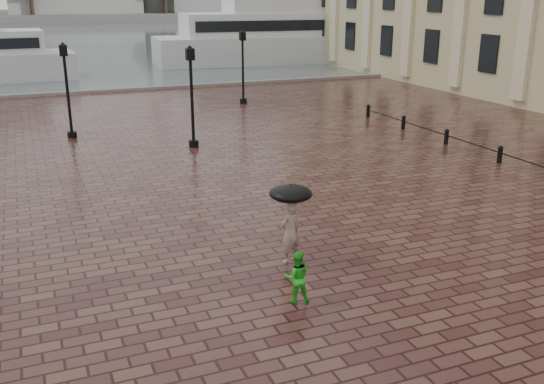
{
  "coord_description": "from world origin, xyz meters",
  "views": [
    {
      "loc": [
        -3.94,
        -12.36,
        6.71
      ],
      "look_at": [
        2.18,
        2.54,
        1.4
      ],
      "focal_mm": 40.0,
      "sensor_mm": 36.0,
      "label": 1
    }
  ],
  "objects_px": {
    "street_lamps": "(77,91)",
    "child_pedestrian": "(297,277)",
    "adult_pedestrian": "(290,232)",
    "ferry_far": "(292,34)"
  },
  "relations": [
    {
      "from": "street_lamps",
      "to": "adult_pedestrian",
      "type": "bearing_deg",
      "value": -77.78
    },
    {
      "from": "street_lamps",
      "to": "child_pedestrian",
      "type": "height_order",
      "value": "street_lamps"
    },
    {
      "from": "ferry_far",
      "to": "adult_pedestrian",
      "type": "bearing_deg",
      "value": -110.17
    },
    {
      "from": "street_lamps",
      "to": "ferry_far",
      "type": "bearing_deg",
      "value": 49.8
    },
    {
      "from": "child_pedestrian",
      "to": "ferry_far",
      "type": "bearing_deg",
      "value": -98.04
    },
    {
      "from": "child_pedestrian",
      "to": "ferry_far",
      "type": "height_order",
      "value": "ferry_far"
    },
    {
      "from": "street_lamps",
      "to": "child_pedestrian",
      "type": "distance_m",
      "value": 19.03
    },
    {
      "from": "street_lamps",
      "to": "child_pedestrian",
      "type": "xyz_separation_m",
      "value": [
        2.88,
        -18.74,
        -1.71
      ]
    },
    {
      "from": "adult_pedestrian",
      "to": "child_pedestrian",
      "type": "bearing_deg",
      "value": 52.88
    },
    {
      "from": "street_lamps",
      "to": "child_pedestrian",
      "type": "relative_size",
      "value": 17.49
    }
  ]
}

